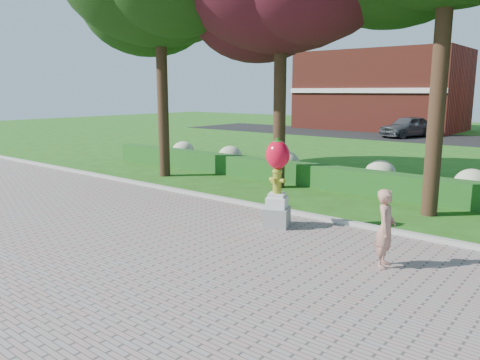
% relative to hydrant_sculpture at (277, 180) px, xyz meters
% --- Properties ---
extents(ground, '(100.00, 100.00, 0.00)m').
position_rel_hydrant_sculpture_xyz_m(ground, '(-0.88, -1.71, -1.24)').
color(ground, '#265314').
rests_on(ground, ground).
extents(walkway, '(40.00, 14.00, 0.04)m').
position_rel_hydrant_sculpture_xyz_m(walkway, '(-0.88, -5.71, -1.22)').
color(walkway, gray).
rests_on(walkway, ground).
extents(curb, '(40.00, 0.18, 0.15)m').
position_rel_hydrant_sculpture_xyz_m(curb, '(-0.88, 1.29, -1.17)').
color(curb, '#ADADA5').
rests_on(curb, ground).
extents(lawn_hedge, '(24.00, 0.70, 0.80)m').
position_rel_hydrant_sculpture_xyz_m(lawn_hedge, '(-0.88, 5.29, -0.84)').
color(lawn_hedge, '#154C19').
rests_on(lawn_hedge, ground).
extents(hydrangea_row, '(20.10, 1.10, 0.99)m').
position_rel_hydrant_sculpture_xyz_m(hydrangea_row, '(-0.31, 6.29, -0.69)').
color(hydrangea_row, '#9FA27B').
rests_on(hydrangea_row, ground).
extents(building_left, '(14.00, 8.00, 7.00)m').
position_rel_hydrant_sculpture_xyz_m(building_left, '(-10.88, 32.29, 2.26)').
color(building_left, maroon).
rests_on(building_left, ground).
extents(hydrant_sculpture, '(0.80, 0.80, 2.27)m').
position_rel_hydrant_sculpture_xyz_m(hydrant_sculpture, '(0.00, 0.00, 0.00)').
color(hydrant_sculpture, gray).
rests_on(hydrant_sculpture, walkway).
extents(woman, '(0.49, 0.64, 1.56)m').
position_rel_hydrant_sculpture_xyz_m(woman, '(3.23, -0.96, -0.42)').
color(woman, tan).
rests_on(woman, walkway).
extents(parked_car, '(3.32, 5.07, 1.61)m').
position_rel_hydrant_sculpture_xyz_m(parked_car, '(-5.97, 25.97, -0.42)').
color(parked_car, '#414549').
rests_on(parked_car, street).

